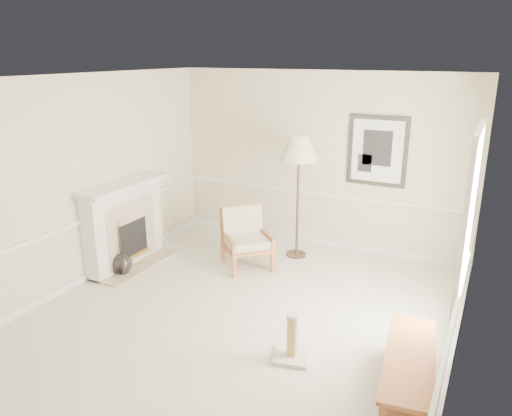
# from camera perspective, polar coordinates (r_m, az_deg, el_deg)

# --- Properties ---
(ground) EXTENTS (5.50, 5.50, 0.00)m
(ground) POSITION_cam_1_polar(r_m,az_deg,el_deg) (6.45, -1.59, -12.00)
(ground) COLOR silver
(ground) RESTS_ON ground
(room) EXTENTS (5.04, 5.54, 2.92)m
(room) POSITION_cam_1_polar(r_m,az_deg,el_deg) (5.77, -0.18, 4.40)
(room) COLOR beige
(room) RESTS_ON ground
(fireplace) EXTENTS (0.64, 1.64, 1.31)m
(fireplace) POSITION_cam_1_polar(r_m,az_deg,el_deg) (7.88, -14.76, -1.87)
(fireplace) COLOR white
(fireplace) RESTS_ON ground
(floor_vase) EXTENTS (0.30, 0.30, 0.88)m
(floor_vase) POSITION_cam_1_polar(r_m,az_deg,el_deg) (7.69, -15.07, -6.21)
(floor_vase) COLOR black
(floor_vase) RESTS_ON ground
(armchair) EXTENTS (1.00, 1.00, 0.91)m
(armchair) POSITION_cam_1_polar(r_m,az_deg,el_deg) (7.65, -1.22, -3.06)
(armchair) COLOR brown
(armchair) RESTS_ON ground
(floor_lamp) EXTENTS (0.70, 0.70, 1.97)m
(floor_lamp) POSITION_cam_1_polar(r_m,az_deg,el_deg) (7.69, 4.93, 6.46)
(floor_lamp) COLOR black
(floor_lamp) RESTS_ON ground
(bench) EXTENTS (0.64, 1.57, 0.44)m
(bench) POSITION_cam_1_polar(r_m,az_deg,el_deg) (5.18, 17.05, -17.19)
(bench) COLOR brown
(bench) RESTS_ON ground
(scratching_post) EXTENTS (0.45, 0.45, 0.54)m
(scratching_post) POSITION_cam_1_polar(r_m,az_deg,el_deg) (5.55, 4.16, -15.31)
(scratching_post) COLOR beige
(scratching_post) RESTS_ON ground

